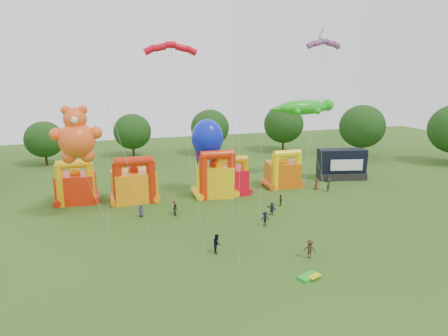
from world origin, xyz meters
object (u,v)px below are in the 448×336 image
object	(u,v)px
bouncy_castle_0	(76,186)
bouncy_castle_2	(215,178)
octopus_kite	(212,150)
spectator_4	(281,200)
stage_trailer	(342,164)
gecko_kite	(308,124)
teddy_bear_kite	(82,155)
spectator_0	(141,211)

from	to	relation	value
bouncy_castle_0	bouncy_castle_2	distance (m)	19.10
bouncy_castle_0	bouncy_castle_2	bearing A→B (deg)	-7.94
bouncy_castle_2	octopus_kite	distance (m)	4.04
spectator_4	octopus_kite	bearing A→B (deg)	-98.01
bouncy_castle_2	stage_trailer	distance (m)	22.90
stage_trailer	gecko_kite	distance (m)	9.04
bouncy_castle_0	gecko_kite	distance (m)	36.70
stage_trailer	teddy_bear_kite	size ratio (longest dim) A/B	0.59
stage_trailer	octopus_kite	distance (m)	23.30
stage_trailer	teddy_bear_kite	bearing A→B (deg)	-168.93
bouncy_castle_2	spectator_0	bearing A→B (deg)	-153.59
bouncy_castle_2	gecko_kite	world-z (taller)	gecko_kite
bouncy_castle_0	teddy_bear_kite	size ratio (longest dim) A/B	0.45
bouncy_castle_2	spectator_0	distance (m)	12.54
octopus_kite	spectator_4	distance (m)	12.25
octopus_kite	bouncy_castle_0	bearing A→B (deg)	175.61
bouncy_castle_0	teddy_bear_kite	world-z (taller)	teddy_bear_kite
bouncy_castle_0	spectator_4	distance (m)	27.77
bouncy_castle_2	stage_trailer	bearing A→B (deg)	7.13
teddy_bear_kite	gecko_kite	distance (m)	35.90
bouncy_castle_0	gecko_kite	xyz separation A→B (m)	(36.00, 2.14, 6.83)
bouncy_castle_0	octopus_kite	bearing A→B (deg)	-4.39
gecko_kite	octopus_kite	distance (m)	17.82
teddy_bear_kite	octopus_kite	size ratio (longest dim) A/B	1.26
bouncy_castle_0	bouncy_castle_2	xyz separation A→B (m)	(18.92, -2.64, 0.25)
octopus_kite	spectator_4	size ratio (longest dim) A/B	7.17
teddy_bear_kite	spectator_4	xyz separation A→B (m)	(24.60, -1.77, -7.30)
octopus_kite	bouncy_castle_2	bearing A→B (deg)	-82.26
octopus_kite	spectator_4	xyz separation A→B (m)	(7.32, -7.99, -5.72)
bouncy_castle_0	spectator_4	bearing A→B (deg)	-19.88
teddy_bear_kite	spectator_0	xyz separation A→B (m)	(6.34, -0.50, -7.31)
gecko_kite	octopus_kite	world-z (taller)	gecko_kite
bouncy_castle_0	teddy_bear_kite	xyz separation A→B (m)	(1.48, -7.66, 5.69)
bouncy_castle_2	spectator_4	xyz separation A→B (m)	(7.15, -6.79, -1.86)
octopus_kite	spectator_4	world-z (taller)	octopus_kite
stage_trailer	gecko_kite	xyz separation A→B (m)	(-5.64, 1.94, 6.79)
bouncy_castle_0	stage_trailer	world-z (taller)	bouncy_castle_0
stage_trailer	octopus_kite	size ratio (longest dim) A/B	0.74
octopus_kite	gecko_kite	bearing A→B (deg)	11.74
bouncy_castle_0	stage_trailer	distance (m)	41.64
teddy_bear_kite	spectator_0	distance (m)	9.69
bouncy_castle_0	spectator_0	distance (m)	11.41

